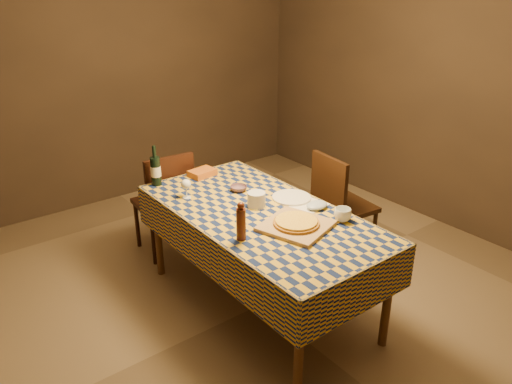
% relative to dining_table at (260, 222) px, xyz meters
% --- Properties ---
extents(room, '(5.00, 5.10, 2.70)m').
position_rel_dining_table_xyz_m(room, '(0.00, 0.00, 0.66)').
color(room, brown).
rests_on(room, ground).
extents(dining_table, '(0.94, 1.84, 0.77)m').
position_rel_dining_table_xyz_m(dining_table, '(0.00, 0.00, 0.00)').
color(dining_table, brown).
rests_on(dining_table, ground).
extents(cutting_board, '(0.50, 0.50, 0.02)m').
position_rel_dining_table_xyz_m(cutting_board, '(0.04, -0.32, 0.09)').
color(cutting_board, '#A6814E').
rests_on(cutting_board, dining_table).
extents(pizza, '(0.37, 0.37, 0.03)m').
position_rel_dining_table_xyz_m(pizza, '(0.04, -0.32, 0.12)').
color(pizza, '#935B18').
rests_on(pizza, cutting_board).
extents(pepper_mill, '(0.07, 0.07, 0.25)m').
position_rel_dining_table_xyz_m(pepper_mill, '(-0.33, -0.23, 0.19)').
color(pepper_mill, '#502012').
rests_on(pepper_mill, dining_table).
extents(bowl, '(0.16, 0.16, 0.04)m').
position_rel_dining_table_xyz_m(bowl, '(0.09, 0.38, 0.10)').
color(bowl, '#634653').
rests_on(bowl, dining_table).
extents(wine_glass, '(0.08, 0.08, 0.14)m').
position_rel_dining_table_xyz_m(wine_glass, '(-0.28, 0.51, 0.18)').
color(wine_glass, white).
rests_on(wine_glass, dining_table).
extents(wine_bottle, '(0.10, 0.10, 0.31)m').
position_rel_dining_table_xyz_m(wine_bottle, '(-0.34, 0.86, 0.19)').
color(wine_bottle, black).
rests_on(wine_bottle, dining_table).
extents(deli_tub, '(0.15, 0.15, 0.11)m').
position_rel_dining_table_xyz_m(deli_tub, '(0.03, 0.08, 0.13)').
color(deli_tub, silver).
rests_on(deli_tub, dining_table).
extents(takeout_container, '(0.22, 0.17, 0.05)m').
position_rel_dining_table_xyz_m(takeout_container, '(0.04, 0.80, 0.10)').
color(takeout_container, '#B45B17').
rests_on(takeout_container, dining_table).
extents(white_plate, '(0.34, 0.34, 0.02)m').
position_rel_dining_table_xyz_m(white_plate, '(0.31, 0.03, 0.08)').
color(white_plate, white).
rests_on(white_plate, dining_table).
extents(tumbler, '(0.15, 0.15, 0.09)m').
position_rel_dining_table_xyz_m(tumbler, '(0.34, -0.44, 0.12)').
color(tumbler, white).
rests_on(tumbler, dining_table).
extents(flour_patch, '(0.28, 0.23, 0.00)m').
position_rel_dining_table_xyz_m(flour_patch, '(0.33, -0.13, 0.08)').
color(flour_patch, silver).
rests_on(flour_patch, dining_table).
extents(flour_bag, '(0.19, 0.16, 0.05)m').
position_rel_dining_table_xyz_m(flour_bag, '(0.34, -0.19, 0.10)').
color(flour_bag, '#A0B4CC').
rests_on(flour_bag, dining_table).
extents(chair_far, '(0.45, 0.45, 0.93)m').
position_rel_dining_table_xyz_m(chair_far, '(-0.16, 1.08, -0.17)').
color(chair_far, black).
rests_on(chair_far, ground).
extents(chair_right, '(0.47, 0.47, 0.93)m').
position_rel_dining_table_xyz_m(chair_right, '(0.95, 0.16, -0.17)').
color(chair_right, black).
rests_on(chair_right, ground).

